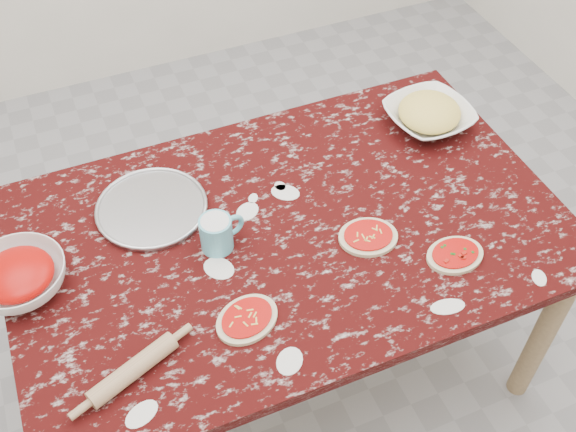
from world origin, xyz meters
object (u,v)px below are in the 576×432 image
Objects in this scene: cheese_bowl at (428,117)px; pizza_tray at (152,209)px; rolling_pin at (133,370)px; sauce_bowl at (19,278)px; flour_mug at (218,233)px; worktable at (288,246)px.

pizza_tray is at bearing -178.55° from cheese_bowl.
pizza_tray is 0.55m from rolling_pin.
cheese_bowl is at bearing 6.99° from sauce_bowl.
flour_mug is at bearing -164.18° from cheese_bowl.
pizza_tray is 1.27× the size of sauce_bowl.
flour_mug is (0.53, -0.07, 0.02)m from sauce_bowl.
rolling_pin is at bearing -109.45° from pizza_tray.
worktable is 0.42m from pizza_tray.
sauce_bowl is 0.93× the size of cheese_bowl.
worktable is 0.25m from flour_mug.
flour_mug is at bearing 43.79° from rolling_pin.
cheese_bowl is at bearing 25.36° from rolling_pin.
rolling_pin is (-0.18, -0.52, 0.02)m from pizza_tray.
worktable is at bearing -32.47° from pizza_tray.
cheese_bowl is at bearing 1.45° from pizza_tray.
sauce_bowl is at bearing 172.95° from flour_mug.
pizza_tray is 2.38× the size of flour_mug.
worktable is 0.75m from sauce_bowl.
sauce_bowl reaches higher than rolling_pin.
cheese_bowl is (1.35, 0.17, -0.01)m from sauce_bowl.
worktable is 0.67m from cheese_bowl.
pizza_tray reaches higher than worktable.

